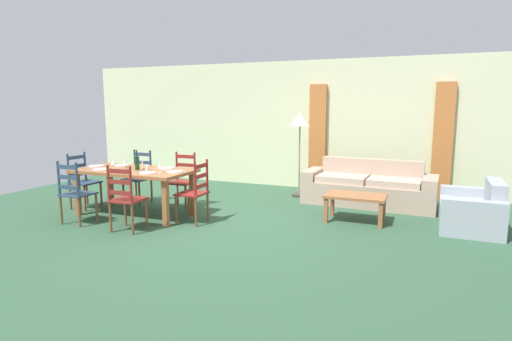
{
  "coord_description": "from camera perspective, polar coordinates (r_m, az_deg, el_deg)",
  "views": [
    {
      "loc": [
        2.97,
        -5.3,
        1.76
      ],
      "look_at": [
        0.53,
        0.63,
        0.75
      ],
      "focal_mm": 28.84,
      "sensor_mm": 36.0,
      "label": 1
    }
  ],
  "objects": [
    {
      "name": "dinner_plate_far_left",
      "position": [
        7.37,
        -18.08,
        0.71
      ],
      "size": [
        0.24,
        0.24,
        0.02
      ],
      "primitive_type": "cylinder",
      "color": "white",
      "rests_on": "dining_table"
    },
    {
      "name": "curtain_panel_right",
      "position": [
        8.49,
        24.47,
        3.7
      ],
      "size": [
        0.35,
        0.08,
        2.2
      ],
      "primitive_type": "cube",
      "color": "#C37035",
      "rests_on": "ground_plane"
    },
    {
      "name": "dining_chair_head_west",
      "position": [
        7.72,
        -22.9,
        -1.31
      ],
      "size": [
        0.42,
        0.44,
        0.96
      ],
      "color": "navy",
      "rests_on": "ground_plane"
    },
    {
      "name": "wine_glass_near_right",
      "position": [
        6.4,
        -13.19,
        0.64
      ],
      "size": [
        0.06,
        0.06,
        0.16
      ],
      "color": "white",
      "rests_on": "dining_table"
    },
    {
      "name": "dining_chair_far_right",
      "position": [
        7.27,
        -10.14,
        -1.34
      ],
      "size": [
        0.43,
        0.41,
        0.96
      ],
      "color": "maroon",
      "rests_on": "ground_plane"
    },
    {
      "name": "wine_bottle",
      "position": [
        6.8,
        -16.17,
        1.06
      ],
      "size": [
        0.07,
        0.07,
        0.32
      ],
      "color": "#143819",
      "rests_on": "dining_table"
    },
    {
      "name": "dining_chair_far_left",
      "position": [
        7.79,
        -15.92,
        -0.86
      ],
      "size": [
        0.43,
        0.41,
        0.96
      ],
      "color": "navy",
      "rests_on": "ground_plane"
    },
    {
      "name": "wine_glass_near_left",
      "position": [
        6.99,
        -19.22,
        1.07
      ],
      "size": [
        0.06,
        0.06,
        0.16
      ],
      "color": "white",
      "rests_on": "dining_table"
    },
    {
      "name": "couch",
      "position": [
        7.66,
        15.35,
        -2.41
      ],
      "size": [
        2.32,
        0.92,
        0.8
      ],
      "color": "tan",
      "rests_on": "ground_plane"
    },
    {
      "name": "wall_far",
      "position": [
        9.1,
        3.31,
        6.37
      ],
      "size": [
        9.6,
        0.16,
        2.7
      ],
      "primitive_type": "cube",
      "color": "beige",
      "rests_on": "ground_plane"
    },
    {
      "name": "fork_head_east",
      "position": [
        6.52,
        -12.24,
        -0.14
      ],
      "size": [
        0.03,
        0.17,
        0.01
      ],
      "primitive_type": "cube",
      "rotation": [
        0.0,
        0.0,
        0.09
      ],
      "color": "silver",
      "rests_on": "dining_table"
    },
    {
      "name": "dinner_plate_far_right",
      "position": [
        6.82,
        -12.3,
        0.31
      ],
      "size": [
        0.24,
        0.24,
        0.02
      ],
      "primitive_type": "cylinder",
      "color": "white",
      "rests_on": "dining_table"
    },
    {
      "name": "dinner_plate_head_east",
      "position": [
        6.44,
        -11.14,
        -0.16
      ],
      "size": [
        0.24,
        0.24,
        0.02
      ],
      "primitive_type": "cylinder",
      "color": "white",
      "rests_on": "dining_table"
    },
    {
      "name": "candle_short",
      "position": [
        6.73,
        -15.47,
        0.41
      ],
      "size": [
        0.05,
        0.05,
        0.18
      ],
      "color": "#998C66",
      "rests_on": "dining_table"
    },
    {
      "name": "dinner_plate_head_west",
      "position": [
        7.4,
        -21.28,
        0.57
      ],
      "size": [
        0.24,
        0.24,
        0.02
      ],
      "primitive_type": "cylinder",
      "color": "white",
      "rests_on": "dining_table"
    },
    {
      "name": "wine_glass_far_left",
      "position": [
        7.18,
        -17.68,
        1.34
      ],
      "size": [
        0.06,
        0.06,
        0.16
      ],
      "color": "white",
      "rests_on": "dining_table"
    },
    {
      "name": "standing_lamp",
      "position": [
        7.98,
        6.12,
        6.4
      ],
      "size": [
        0.4,
        0.4,
        1.64
      ],
      "color": "#332D28",
      "rests_on": "ground_plane"
    },
    {
      "name": "curtain_panel_left",
      "position": [
        8.73,
        8.51,
        4.53
      ],
      "size": [
        0.35,
        0.08,
        2.2
      ],
      "primitive_type": "cube",
      "color": "#C37035",
      "rests_on": "ground_plane"
    },
    {
      "name": "fork_far_right",
      "position": [
        6.91,
        -13.33,
        0.33
      ],
      "size": [
        0.02,
        0.17,
        0.01
      ],
      "primitive_type": "cube",
      "rotation": [
        0.0,
        0.0,
        -0.02
      ],
      "color": "silver",
      "rests_on": "dining_table"
    },
    {
      "name": "candle_tall",
      "position": [
        7.01,
        -17.63,
        0.77
      ],
      "size": [
        0.05,
        0.05,
        0.23
      ],
      "color": "#998C66",
      "rests_on": "dining_table"
    },
    {
      "name": "dining_table",
      "position": [
        6.91,
        -16.53,
        -0.55
      ],
      "size": [
        1.9,
        0.96,
        0.75
      ],
      "color": "#9D5F37",
      "rests_on": "ground_plane"
    },
    {
      "name": "dinner_plate_near_left",
      "position": [
        7.0,
        -20.72,
        0.15
      ],
      "size": [
        0.24,
        0.24,
        0.02
      ],
      "primitive_type": "cylinder",
      "color": "white",
      "rests_on": "dining_table"
    },
    {
      "name": "fork_near_right",
      "position": [
        6.52,
        -15.88,
        -0.28
      ],
      "size": [
        0.03,
        0.17,
        0.01
      ],
      "primitive_type": "cube",
      "rotation": [
        0.0,
        0.0,
        -0.07
      ],
      "color": "silver",
      "rests_on": "dining_table"
    },
    {
      "name": "dining_chair_head_east",
      "position": [
        6.27,
        -8.48,
        -2.94
      ],
      "size": [
        0.4,
        0.42,
        0.96
      ],
      "color": "maroon",
      "rests_on": "ground_plane"
    },
    {
      "name": "fork_near_left",
      "position": [
        7.1,
        -21.6,
        0.17
      ],
      "size": [
        0.03,
        0.17,
        0.01
      ],
      "primitive_type": "cube",
      "rotation": [
        0.0,
        0.0,
        -0.08
      ],
      "color": "silver",
      "rests_on": "dining_table"
    },
    {
      "name": "coffee_table",
      "position": [
        6.48,
        13.62,
        -3.83
      ],
      "size": [
        0.9,
        0.56,
        0.42
      ],
      "color": "#9D5F37",
      "rests_on": "ground_plane"
    },
    {
      "name": "armchair_upholstered",
      "position": [
        6.72,
        28.12,
        -5.13
      ],
      "size": [
        0.82,
        1.18,
        0.72
      ],
      "color": "#9FA5B0",
      "rests_on": "ground_plane"
    },
    {
      "name": "dinner_plate_near_right",
      "position": [
        6.42,
        -14.83,
        -0.31
      ],
      "size": [
        0.24,
        0.24,
        0.02
      ],
      "primitive_type": "cylinder",
      "color": "white",
      "rests_on": "dining_table"
    },
    {
      "name": "dining_chair_near_left",
      "position": [
        6.71,
        -23.79,
        -2.84
      ],
      "size": [
        0.42,
        0.4,
        0.96
      ],
      "color": "#2C4156",
      "rests_on": "ground_plane"
    },
    {
      "name": "fork_head_west",
      "position": [
        7.51,
        -22.11,
        0.59
      ],
      "size": [
        0.03,
        0.17,
        0.01
      ],
      "primitive_type": "cube",
      "rotation": [
        0.0,
        0.0,
        -0.08
      ],
      "color": "silver",
      "rests_on": "dining_table"
    },
    {
      "name": "dining_chair_near_right",
      "position": [
        6.06,
        -17.64,
        -3.7
      ],
      "size": [
        0.45,
        0.43,
        0.96
      ],
      "color": "maroon",
      "rests_on": "ground_plane"
    },
    {
      "name": "coffee_cup_primary",
      "position": [
        6.7,
        -14.81,
        0.38
      ],
      "size": [
        0.07,
        0.07,
        0.09
      ],
      "primitive_type": "cylinder",
      "color": "beige",
      "rests_on": "dining_table"
    },
    {
      "name": "ground_plane",
      "position": [
        6.32,
        -6.7,
        -7.37
      ],
      "size": [
        9.6,
        9.6,
        0.02
      ],
      "primitive_type": "cube",
      "color": "#2F533A"
    },
    {
      "name": "fork_far_left",
      "position": [
        7.47,
        -18.96,
        0.72
      ],
      "size": [
        0.03,
        0.17,
        0.01
      ],
      "primitive_type": "cube",
      "rotation": [
        0.0,
        0.0,
        -0.1
      ],
      "color": "silver",
      "rests_on": "dining_table"
    }
  ]
}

